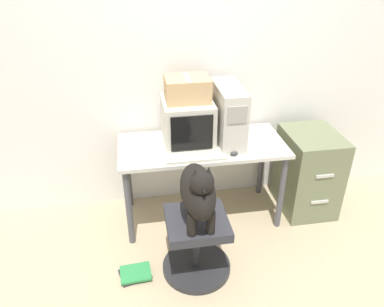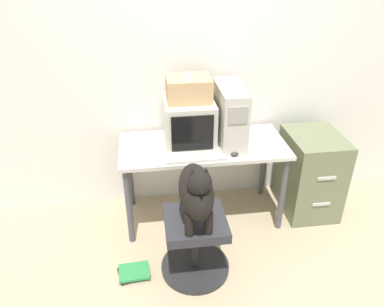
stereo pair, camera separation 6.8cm
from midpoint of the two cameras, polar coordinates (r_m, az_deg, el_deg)
ground_plane at (r=3.13m, az=3.06°, el=-12.65°), size 12.00×12.00×0.00m
wall_back at (r=3.08m, az=1.41°, el=14.46°), size 8.00×0.05×2.60m
desk at (r=3.01m, az=2.34°, el=-0.16°), size 1.32×0.60×0.70m
crt_monitor at (r=2.93m, az=0.18°, el=4.93°), size 0.38×0.43×0.35m
pc_tower at (r=2.92m, az=6.44°, el=5.83°), size 0.19×0.49×0.46m
keyboard at (r=2.77m, az=1.25°, el=-0.35°), size 0.45×0.18×0.03m
computer_mouse at (r=2.81m, az=7.19°, el=-0.10°), size 0.06×0.04×0.04m
office_chair at (r=2.72m, az=1.25°, el=-13.53°), size 0.50×0.50×0.47m
dog at (r=2.39m, az=1.50°, el=-5.75°), size 0.22×0.49×0.49m
filing_cabinet at (r=3.39m, az=18.11°, el=-2.91°), size 0.43×0.54×0.72m
cardboard_box at (r=2.84m, az=0.18°, el=9.81°), size 0.33×0.26×0.18m
book_stack_floor at (r=2.86m, az=-8.13°, el=-17.48°), size 0.24×0.21×0.04m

